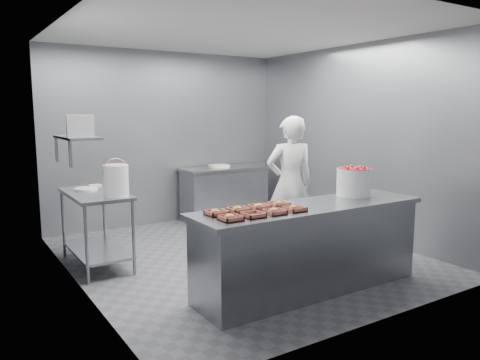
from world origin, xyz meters
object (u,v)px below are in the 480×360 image
at_px(back_counter, 224,193).
at_px(strawberry_tub, 354,181).
at_px(service_counter, 310,247).
at_px(glaze_bucket, 116,180).
at_px(tray_5, 238,209).
at_px(tray_1, 253,215).
at_px(tray_6, 259,207).
at_px(prep_table, 96,218).
at_px(tray_3, 294,208).
at_px(worker, 290,183).
at_px(tray_4, 216,212).
at_px(tray_0, 230,218).
at_px(appliance, 80,126).
at_px(tray_2, 274,211).
at_px(tray_7, 278,204).

distance_m(back_counter, strawberry_tub, 3.16).
distance_m(service_counter, glaze_bucket, 2.26).
height_order(back_counter, tray_5, tray_5).
bearing_deg(tray_1, strawberry_tub, 10.04).
distance_m(tray_6, glaze_bucket, 1.73).
bearing_deg(prep_table, back_counter, 27.01).
height_order(tray_3, tray_6, same).
height_order(tray_5, worker, worker).
bearing_deg(tray_4, tray_6, 0.00).
xyz_separation_m(tray_1, glaze_bucket, (-0.72, 1.69, 0.17)).
xyz_separation_m(back_counter, tray_1, (-1.69, -3.38, 0.47)).
relative_size(back_counter, tray_1, 8.01).
distance_m(tray_5, worker, 1.92).
bearing_deg(back_counter, tray_0, -119.85).
bearing_deg(glaze_bucket, service_counter, -45.98).
distance_m(service_counter, tray_5, 0.93).
xyz_separation_m(prep_table, back_counter, (2.55, 1.30, -0.14)).
xyz_separation_m(tray_3, appliance, (-1.50, 1.91, 0.76)).
distance_m(tray_1, strawberry_tub, 1.59).
bearing_deg(worker, tray_5, 53.35).
bearing_deg(service_counter, tray_2, -167.24).
xyz_separation_m(tray_1, tray_4, (-0.24, 0.25, 0.00)).
height_order(tray_2, tray_4, same).
relative_size(service_counter, tray_0, 13.88).
height_order(tray_3, glaze_bucket, glaze_bucket).
xyz_separation_m(prep_table, tray_3, (1.33, -2.08, 0.33)).
bearing_deg(worker, tray_4, 49.47).
distance_m(strawberry_tub, appliance, 3.12).
height_order(glaze_bucket, appliance, appliance).
relative_size(tray_1, tray_6, 1.00).
bearing_deg(tray_7, worker, 47.21).
xyz_separation_m(worker, strawberry_tub, (0.02, -1.12, 0.18)).
bearing_deg(back_counter, service_counter, -105.48).
height_order(tray_0, tray_4, same).
height_order(tray_7, glaze_bucket, glaze_bucket).
distance_m(tray_2, strawberry_tub, 1.36).
xyz_separation_m(tray_1, tray_2, (0.24, -0.00, 0.00)).
relative_size(prep_table, appliance, 3.72).
xyz_separation_m(tray_4, tray_7, (0.72, 0.00, 0.00)).
distance_m(back_counter, tray_6, 3.48).
distance_m(back_counter, worker, 2.03).
relative_size(tray_0, tray_5, 1.00).
xyz_separation_m(glaze_bucket, appliance, (-0.31, 0.22, 0.60)).
bearing_deg(glaze_bucket, back_counter, 35.00).
height_order(tray_1, tray_3, tray_3).
distance_m(tray_0, tray_7, 0.76).
relative_size(back_counter, tray_2, 8.01).
distance_m(tray_0, glaze_bucket, 1.76).
bearing_deg(tray_6, service_counter, -12.77).
bearing_deg(tray_4, service_counter, -6.94).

